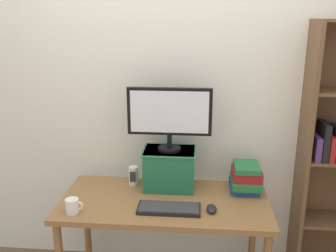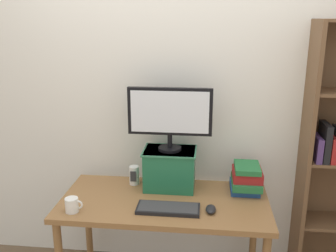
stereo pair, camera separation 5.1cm
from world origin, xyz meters
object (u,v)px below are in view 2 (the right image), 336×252
Objects in this scene: computer_monitor at (170,114)px; riser_box at (170,168)px; desk_speaker at (134,175)px; coffee_mug at (72,205)px; desk at (164,211)px; keyboard at (168,208)px; computer_mouse at (211,209)px; book_stack at (246,179)px.

riser_box is at bearing 90.00° from computer_monitor.
coffee_mug is at bearing -124.63° from desk_speaker.
desk is 0.17m from keyboard.
computer_mouse is at bearing -48.20° from riser_box.
keyboard is (0.04, -0.14, 0.09)m from desk.
riser_box is 1.38× the size of book_stack.
computer_monitor reaches higher than desk_speaker.
desk is 3.74× the size of riser_box.
riser_box is 2.72× the size of desk_speaker.
riser_box is 0.93× the size of keyboard.
desk is 0.34m from computer_mouse.
coffee_mug is 0.53m from desk_speaker.
computer_monitor reaches higher than coffee_mug.
desk is 0.36m from desk_speaker.
riser_box is 0.64× the size of computer_monitor.
desk is at bearing -94.65° from computer_monitor.
coffee_mug is at bearing -143.61° from computer_monitor.
desk is at bearing 22.31° from coffee_mug.
keyboard is (0.03, -0.33, -0.13)m from riser_box.
computer_mouse is 0.65m from desk_speaker.
book_stack is (0.53, -0.00, -0.05)m from riser_box.
desk_speaker reaches higher than computer_mouse.
computer_monitor is at bearing -90.00° from riser_box.
desk_speaker is at bearing 175.18° from riser_box.
riser_box reaches higher than desk.
riser_box reaches higher than keyboard.
riser_box is at bearing 94.36° from keyboard.
desk is 0.60m from coffee_mug.
keyboard is at bearing -177.84° from computer_mouse.
computer_mouse is at bearing -126.85° from book_stack.
desk is at bearing 106.03° from keyboard.
book_stack is (0.50, 0.33, 0.08)m from keyboard.
computer_monitor is at bearing 179.81° from book_stack.
desk is 3.49× the size of keyboard.
computer_monitor is 4.22× the size of desk_speaker.
book_stack is (0.24, 0.32, 0.07)m from computer_mouse.
desk_speaker reaches higher than keyboard.
riser_box reaches higher than desk_speaker.
computer_mouse is (0.30, -0.13, 0.10)m from desk.
computer_monitor is at bearing 94.38° from keyboard.
computer_mouse is (0.29, -0.32, -0.13)m from riser_box.
book_stack reaches higher than desk.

